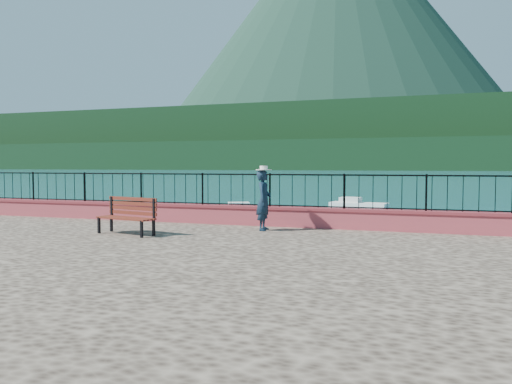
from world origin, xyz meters
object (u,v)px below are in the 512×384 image
Objects in this scene: person at (264,200)px; boat_4 at (359,203)px; boat_3 at (248,208)px; park_bench at (127,223)px; boat_0 at (240,226)px; boat_2 at (438,223)px; boat_1 at (345,224)px.

person is 21.82m from boat_4.
boat_4 is (5.74, 6.71, 0.00)m from boat_3.
park_bench is 23.88m from boat_4.
park_bench is 3.72m from person.
boat_0 and boat_2 have the same top height.
park_bench is 17.24m from boat_3.
boat_0 is at bearing -161.45° from boat_2.
person is at bearing 44.59° from park_bench.
person reaches higher than boat_1.
park_bench is 0.42× the size of boat_2.
person is at bearing -79.16° from boat_4.
boat_4 is (-1.05, 12.73, 0.00)m from boat_1.
park_bench reaches higher than boat_0.
boat_0 is at bearing -91.17° from boat_4.
boat_3 is (-6.79, 6.02, 0.00)m from boat_1.
park_bench is 0.51× the size of boat_3.
boat_2 is (3.93, 1.79, 0.00)m from boat_1.
person is 0.39× the size of boat_2.
person is 11.92m from boat_2.
person is at bearing -69.05° from boat_0.
boat_0 is 1.06× the size of boat_3.
park_bench is 1.08× the size of person.
person is 7.65m from boat_0.
boat_3 is at bearing -120.26° from boat_4.
park_bench is at bearing 115.27° from person.
boat_3 is 8.83m from boat_4.
boat_2 is 11.52m from boat_3.
boat_2 is at bearing 19.23° from boat_1.
boat_4 is at bearing 95.97° from park_bench.
person is 9.20m from boat_1.
boat_0 is 8.74m from boat_3.
boat_3 is at bearing 15.26° from person.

